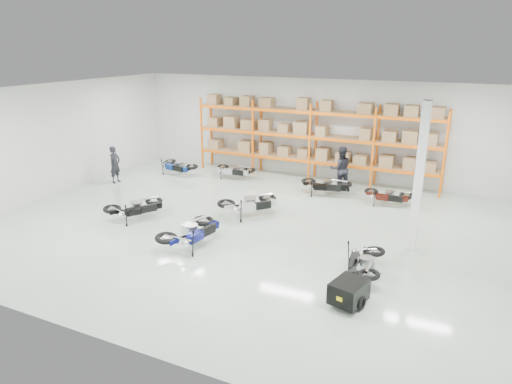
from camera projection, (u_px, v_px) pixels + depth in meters
The scene contains 14 objects.
room at pixel (251, 163), 14.95m from camera, with size 18.00×18.00×18.00m.
pallet_rack at pixel (313, 130), 20.50m from camera, with size 11.28×0.98×3.62m.
structural_column at pixel (419, 178), 13.28m from camera, with size 0.25×0.25×4.50m, color white.
moto_blue_centre at pixel (192, 228), 13.97m from camera, with size 0.89×2.01×1.23m, color #070B4A, non-canonical shape.
moto_silver_left at pixel (250, 200), 16.48m from camera, with size 0.87×1.95×1.19m, color #B9BAC0, non-canonical shape.
moto_black_far_left at pixel (135, 204), 16.15m from camera, with size 0.82×1.85×1.13m, color black, non-canonical shape.
moto_touring_right at pixel (364, 258), 12.18m from camera, with size 0.76×1.72×1.05m, color black, non-canonical shape.
trailer at pixel (349, 292), 10.86m from camera, with size 0.90×1.53×0.62m.
moto_back_a at pixel (177, 163), 21.69m from camera, with size 0.80×1.80×1.10m, color navy, non-canonical shape.
moto_back_b at pixel (234, 168), 21.07m from camera, with size 0.74×1.66×1.02m, color #B1B7BB, non-canonical shape.
moto_back_c at pixel (326, 182), 18.76m from camera, with size 0.80×1.80×1.10m, color black, non-canonical shape.
moto_back_d at pixel (388, 193), 17.62m from camera, with size 0.72×1.61×0.98m, color #3F120C, non-canonical shape.
person_left at pixel (115, 165), 20.39m from camera, with size 0.60×0.40×1.65m, color black.
person_back at pixel (340, 169), 19.20m from camera, with size 0.93×0.73×1.92m, color black.
Camera 1 is at (6.30, -13.06, 6.00)m, focal length 32.00 mm.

